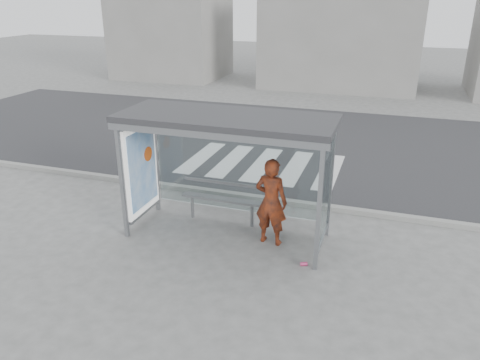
% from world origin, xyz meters
% --- Properties ---
extents(ground, '(80.00, 80.00, 0.00)m').
position_xyz_m(ground, '(0.00, 0.00, 0.00)').
color(ground, '#61615E').
rests_on(ground, ground).
extents(road, '(30.00, 10.00, 0.01)m').
position_xyz_m(road, '(0.00, 7.00, 0.00)').
color(road, '#2C2D2F').
rests_on(road, ground).
extents(curb, '(30.00, 0.18, 0.12)m').
position_xyz_m(curb, '(0.00, 1.95, 0.06)').
color(curb, gray).
rests_on(curb, ground).
extents(crosswalk, '(4.55, 3.00, 0.00)m').
position_xyz_m(crosswalk, '(-0.50, 4.50, 0.00)').
color(crosswalk, silver).
rests_on(crosswalk, ground).
extents(bus_shelter, '(4.25, 1.65, 2.62)m').
position_xyz_m(bus_shelter, '(-0.37, 0.06, 1.98)').
color(bus_shelter, gray).
rests_on(bus_shelter, ground).
extents(building_left, '(6.00, 5.00, 6.00)m').
position_xyz_m(building_left, '(-10.00, 18.00, 3.00)').
color(building_left, gray).
rests_on(building_left, ground).
extents(building_center, '(8.00, 5.00, 5.00)m').
position_xyz_m(building_center, '(0.00, 18.00, 2.50)').
color(building_center, gray).
rests_on(building_center, ground).
extents(person, '(0.71, 0.51, 1.83)m').
position_xyz_m(person, '(0.94, 0.02, 0.92)').
color(person, '#E64715').
rests_on(person, ground).
extents(bench, '(1.83, 0.22, 0.95)m').
position_xyz_m(bench, '(-0.34, 0.58, 0.56)').
color(bench, slate).
rests_on(bench, ground).
extents(soda_can, '(0.15, 0.12, 0.07)m').
position_xyz_m(soda_can, '(1.78, -0.65, 0.04)').
color(soda_can, '#F14785').
rests_on(soda_can, ground).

